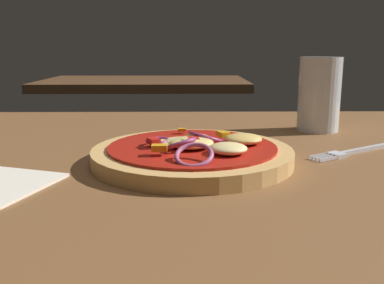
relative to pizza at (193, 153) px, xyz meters
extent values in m
cube|color=brown|center=(0.04, -0.01, -0.03)|extent=(1.16, 0.82, 0.03)
cylinder|color=tan|center=(0.00, 0.00, 0.00)|extent=(0.23, 0.23, 0.02)
cylinder|color=#A81C11|center=(0.00, 0.00, 0.01)|extent=(0.19, 0.19, 0.00)
ellipsoid|color=#F4DB8E|center=(-0.01, 0.01, 0.01)|extent=(0.03, 0.03, 0.01)
ellipsoid|color=#E5BC60|center=(0.00, 0.01, 0.01)|extent=(0.04, 0.04, 0.01)
ellipsoid|color=#F4DB8E|center=(-0.02, 0.00, 0.01)|extent=(0.05, 0.05, 0.01)
ellipsoid|color=#F4DB8E|center=(0.03, -0.04, 0.01)|extent=(0.04, 0.04, 0.01)
ellipsoid|color=#EFCC72|center=(0.00, 0.00, 0.01)|extent=(0.05, 0.05, 0.01)
ellipsoid|color=#F4DB8E|center=(-0.01, 0.00, 0.01)|extent=(0.04, 0.04, 0.01)
ellipsoid|color=#E5BC60|center=(0.06, 0.01, 0.01)|extent=(0.04, 0.04, 0.01)
torus|color=#93386B|center=(-0.01, -0.02, 0.01)|extent=(0.05, 0.05, 0.02)
torus|color=#93386B|center=(-0.04, 0.00, 0.01)|extent=(0.03, 0.03, 0.00)
torus|color=#93386B|center=(0.02, 0.02, 0.01)|extent=(0.06, 0.06, 0.02)
torus|color=#B25984|center=(0.00, -0.07, 0.01)|extent=(0.05, 0.05, 0.02)
cube|color=red|center=(0.00, -0.01, 0.02)|extent=(0.01, 0.02, 0.01)
cube|color=#2D8C28|center=(-0.01, -0.01, 0.02)|extent=(0.01, 0.02, 0.01)
cube|color=orange|center=(-0.01, 0.07, 0.01)|extent=(0.01, 0.01, 0.00)
cube|color=orange|center=(0.04, 0.03, 0.02)|extent=(0.02, 0.02, 0.01)
cube|color=red|center=(-0.04, -0.01, 0.02)|extent=(0.02, 0.02, 0.01)
cube|color=orange|center=(-0.04, -0.04, 0.02)|extent=(0.02, 0.01, 0.01)
cube|color=silver|center=(0.23, 0.06, -0.01)|extent=(0.10, 0.07, 0.01)
cube|color=silver|center=(0.18, 0.02, -0.01)|extent=(0.03, 0.03, 0.01)
cube|color=silver|center=(0.15, 0.02, -0.01)|extent=(0.03, 0.02, 0.00)
cube|color=silver|center=(0.15, 0.01, -0.01)|extent=(0.03, 0.02, 0.00)
cube|color=silver|center=(0.16, 0.01, -0.01)|extent=(0.03, 0.02, 0.00)
cube|color=silver|center=(0.16, 0.01, -0.01)|extent=(0.03, 0.02, 0.00)
cylinder|color=silver|center=(0.20, 0.19, 0.05)|extent=(0.07, 0.07, 0.12)
cylinder|color=#C67214|center=(0.20, 0.19, 0.02)|extent=(0.06, 0.06, 0.07)
cube|color=#4C301C|center=(-0.18, 1.30, -0.03)|extent=(0.82, 0.49, 0.03)
camera|label=1|loc=(-0.01, -0.48, 0.12)|focal=40.33mm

